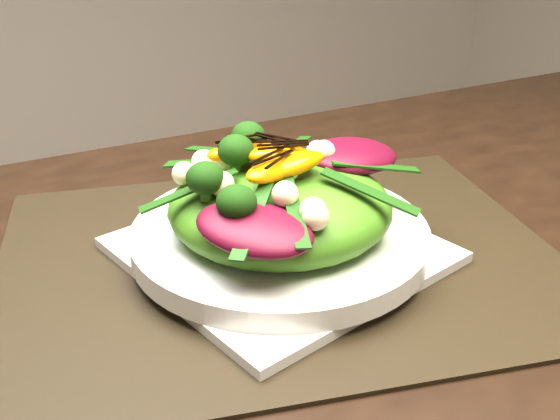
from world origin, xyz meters
name	(u,v)px	position (x,y,z in m)	size (l,w,h in m)	color
dining_table	(349,362)	(0.00, 0.00, 0.73)	(1.60, 0.90, 0.75)	black
placemat	(280,256)	(0.01, 0.12, 0.75)	(0.46, 0.35, 0.00)	black
plate_base	(280,250)	(0.01, 0.12, 0.76)	(0.23, 0.23, 0.01)	silver
salad_bowl	(280,236)	(0.01, 0.12, 0.77)	(0.25, 0.25, 0.02)	silver
lettuce_mound	(280,205)	(0.01, 0.12, 0.80)	(0.18, 0.18, 0.06)	#3F7115
radicchio_leaf	(353,155)	(0.08, 0.13, 0.83)	(0.09, 0.06, 0.02)	#420716
orange_segment	(257,161)	(-0.01, 0.13, 0.84)	(0.06, 0.02, 0.02)	orange
broccoli_floret	(208,158)	(-0.05, 0.14, 0.84)	(0.04, 0.04, 0.04)	#113509
macadamia_nut	(363,183)	(0.05, 0.07, 0.83)	(0.02, 0.02, 0.02)	beige
balsamic_drizzle	(257,151)	(-0.01, 0.13, 0.85)	(0.04, 0.00, 0.00)	black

